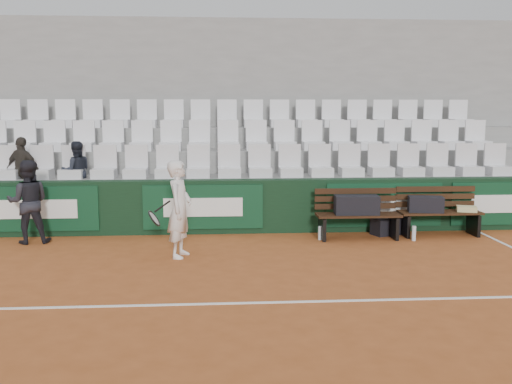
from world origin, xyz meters
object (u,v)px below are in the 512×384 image
at_px(bench_right, 439,223).
at_px(ball_kid, 28,202).
at_px(tennis_player, 179,209).
at_px(spectator_b, 21,146).
at_px(water_bottle_far, 414,233).
at_px(sports_bag_ground, 386,226).
at_px(sports_bag_right, 426,204).
at_px(water_bottle_near, 320,233).
at_px(bench_left, 358,226).
at_px(spectator_c, 75,148).
at_px(sports_bag_left, 357,205).

xyz_separation_m(bench_right, ball_kid, (-7.33, -0.10, 0.50)).
xyz_separation_m(tennis_player, spectator_b, (-3.10, 2.24, 0.86)).
bearing_deg(tennis_player, water_bottle_far, 11.50).
bearing_deg(water_bottle_far, spectator_b, 168.82).
relative_size(sports_bag_ground, ball_kid, 0.35).
relative_size(sports_bag_right, ball_kid, 0.42).
bearing_deg(spectator_b, sports_bag_ground, -163.75).
height_order(bench_right, ball_kid, ball_kid).
distance_m(water_bottle_near, water_bottle_far, 1.65).
bearing_deg(water_bottle_far, bench_left, 166.08).
relative_size(bench_right, ball_kid, 1.04).
bearing_deg(tennis_player, water_bottle_near, 22.63).
relative_size(sports_bag_ground, tennis_player, 0.33).
bearing_deg(sports_bag_ground, water_bottle_near, -165.31).
height_order(bench_left, spectator_c, spectator_c).
relative_size(sports_bag_right, tennis_player, 0.40).
bearing_deg(bench_right, ball_kid, -179.26).
relative_size(sports_bag_left, spectator_c, 0.67).
height_order(sports_bag_ground, spectator_b, spectator_b).
distance_m(water_bottle_far, spectator_c, 6.48).
bearing_deg(sports_bag_ground, bench_right, -7.68).
xyz_separation_m(bench_left, water_bottle_far, (0.95, -0.24, -0.09)).
distance_m(sports_bag_left, sports_bag_right, 1.32).
bearing_deg(sports_bag_left, spectator_b, 169.09).
bearing_deg(sports_bag_ground, spectator_b, 172.51).
bearing_deg(bench_right, bench_left, -174.30).
xyz_separation_m(bench_left, sports_bag_right, (1.27, 0.11, 0.37)).
distance_m(bench_left, ball_kid, 5.80).
relative_size(tennis_player, spectator_b, 1.23).
relative_size(sports_bag_left, water_bottle_far, 2.94).
relative_size(bench_left, sports_bag_right, 2.44).
relative_size(bench_right, tennis_player, 0.98).
bearing_deg(bench_left, water_bottle_near, -175.47).
xyz_separation_m(bench_left, sports_bag_ground, (0.60, 0.28, -0.07)).
height_order(bench_left, ball_kid, ball_kid).
distance_m(sports_bag_left, spectator_b, 6.36).
relative_size(water_bottle_near, spectator_c, 0.22).
xyz_separation_m(bench_right, sports_bag_ground, (-0.96, 0.13, -0.07)).
relative_size(bench_right, water_bottle_far, 5.67).
distance_m(bench_left, bench_right, 1.57).
bearing_deg(spectator_b, water_bottle_far, -167.45).
xyz_separation_m(sports_bag_right, ball_kid, (-7.05, -0.05, 0.13)).
xyz_separation_m(bench_left, ball_kid, (-5.78, 0.06, 0.50)).
xyz_separation_m(ball_kid, spectator_b, (-0.43, 1.12, 0.90)).
distance_m(bench_left, spectator_c, 5.51).
xyz_separation_m(water_bottle_near, water_bottle_far, (1.64, -0.18, 0.01)).
distance_m(spectator_b, spectator_c, 1.00).
bearing_deg(spectator_c, sports_bag_right, 152.04).
xyz_separation_m(bench_left, spectator_c, (-5.21, 1.18, 1.35)).
relative_size(spectator_b, spectator_c, 1.08).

